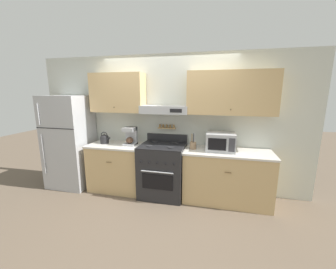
{
  "coord_description": "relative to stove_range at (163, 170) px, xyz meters",
  "views": [
    {
      "loc": [
        0.92,
        -3.12,
        1.87
      ],
      "look_at": [
        0.11,
        0.27,
        1.15
      ],
      "focal_mm": 22.0,
      "sensor_mm": 36.0,
      "label": 1
    }
  ],
  "objects": [
    {
      "name": "microwave",
      "position": [
        1.0,
        0.06,
        0.57
      ],
      "size": [
        0.47,
        0.41,
        0.3
      ],
      "color": "#ADAFB5",
      "rests_on": "counter_right"
    },
    {
      "name": "ground_plane",
      "position": [
        0.0,
        -0.3,
        -0.48
      ],
      "size": [
        16.0,
        16.0,
        0.0
      ],
      "primitive_type": "plane",
      "color": "brown"
    },
    {
      "name": "wall_back",
      "position": [
        0.1,
        0.31,
        1.0
      ],
      "size": [
        5.2,
        0.46,
        2.55
      ],
      "color": "silver",
      "rests_on": "ground_plane"
    },
    {
      "name": "stove_range",
      "position": [
        0.0,
        0.0,
        0.0
      ],
      "size": [
        0.79,
        0.73,
        1.08
      ],
      "color": "#232326",
      "rests_on": "ground_plane"
    },
    {
      "name": "tea_kettle",
      "position": [
        -1.17,
        0.05,
        0.51
      ],
      "size": [
        0.2,
        0.16,
        0.22
      ],
      "color": "#232326",
      "rests_on": "counter_left"
    },
    {
      "name": "refrigerator",
      "position": [
        -1.91,
        -0.01,
        0.42
      ],
      "size": [
        0.79,
        0.73,
        1.81
      ],
      "color": "#ADAFB5",
      "rests_on": "ground_plane"
    },
    {
      "name": "utensil_crock",
      "position": [
        0.54,
        0.05,
        0.49
      ],
      "size": [
        0.11,
        0.11,
        0.28
      ],
      "color": "#8E7051",
      "rests_on": "counter_right"
    },
    {
      "name": "coffee_maker",
      "position": [
        -0.64,
        0.08,
        0.59
      ],
      "size": [
        0.22,
        0.25,
        0.34
      ],
      "color": "#ADAFB5",
      "rests_on": "counter_left"
    },
    {
      "name": "counter_left",
      "position": [
        -0.91,
        0.04,
        -0.03
      ],
      "size": [
        1.04,
        0.66,
        0.9
      ],
      "color": "tan",
      "rests_on": "ground_plane"
    },
    {
      "name": "counter_right",
      "position": [
        1.13,
        0.04,
        -0.03
      ],
      "size": [
        1.46,
        0.66,
        0.9
      ],
      "color": "tan",
      "rests_on": "ground_plane"
    }
  ]
}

